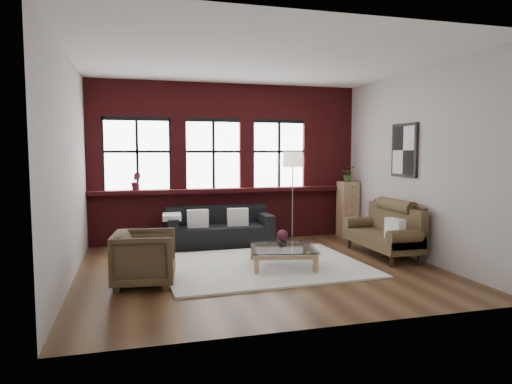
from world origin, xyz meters
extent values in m
plane|color=#462D19|center=(0.00, 0.00, 0.00)|extent=(5.50, 5.50, 0.00)
plane|color=white|center=(0.00, 0.00, 3.20)|extent=(5.50, 5.50, 0.00)
plane|color=#B6AFA9|center=(0.00, 2.50, 1.60)|extent=(5.50, 0.00, 5.50)
plane|color=#B6AFA9|center=(0.00, -2.50, 1.60)|extent=(5.50, 0.00, 5.50)
plane|color=#B6AFA9|center=(-2.75, 0.00, 1.60)|extent=(0.00, 5.00, 5.00)
plane|color=#B6AFA9|center=(2.75, 0.00, 1.60)|extent=(0.00, 5.00, 5.00)
cube|color=maroon|center=(0.00, 2.35, 1.04)|extent=(5.50, 0.30, 0.08)
cube|color=silver|center=(0.08, 0.10, 0.02)|extent=(3.23, 2.59, 0.03)
cube|color=white|center=(-0.72, 1.80, 0.56)|extent=(0.40, 0.14, 0.34)
cube|color=white|center=(0.06, 1.80, 0.56)|extent=(0.40, 0.15, 0.34)
cube|color=white|center=(2.22, -0.25, 0.57)|extent=(0.17, 0.39, 0.34)
imported|color=#463723|center=(-1.77, -0.46, 0.38)|extent=(0.92, 0.90, 0.75)
imported|color=#B2B2B2|center=(0.36, -0.03, 0.40)|extent=(0.17, 0.17, 0.15)
sphere|color=#541C31|center=(0.36, -0.03, 0.51)|extent=(0.17, 0.17, 0.17)
cube|color=#A6815A|center=(2.53, 2.05, 0.59)|extent=(0.37, 0.37, 1.19)
imported|color=#2D5923|center=(2.53, 2.05, 1.35)|extent=(0.37, 0.35, 0.33)
imported|color=#541C31|center=(-1.84, 2.32, 1.25)|extent=(0.21, 0.18, 0.35)
camera|label=1|loc=(-1.90, -6.76, 1.83)|focal=32.00mm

